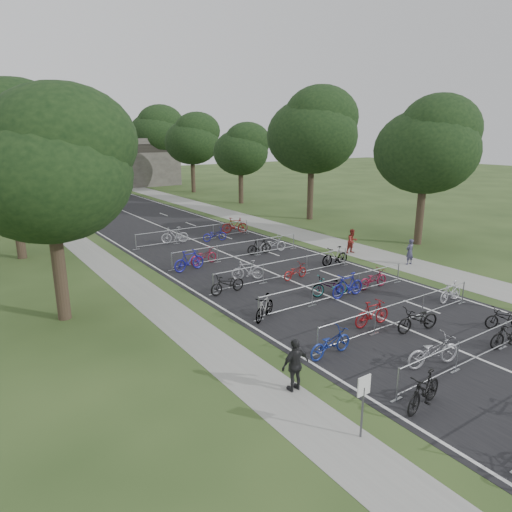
% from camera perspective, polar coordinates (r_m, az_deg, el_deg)
% --- Properties ---
extents(road, '(11.00, 140.00, 0.01)m').
position_cam_1_polar(road, '(56.72, -18.73, 6.42)').
color(road, black).
rests_on(road, ground).
extents(sidewalk_right, '(3.00, 140.00, 0.01)m').
position_cam_1_polar(sidewalk_right, '(59.35, -11.26, 7.29)').
color(sidewalk_right, gray).
rests_on(sidewalk_right, ground).
extents(sidewalk_left, '(2.00, 140.00, 0.01)m').
position_cam_1_polar(sidewalk_left, '(55.21, -26.23, 5.44)').
color(sidewalk_left, gray).
rests_on(sidewalk_left, ground).
extents(lane_markings, '(0.12, 140.00, 0.00)m').
position_cam_1_polar(lane_markings, '(56.72, -18.73, 6.42)').
color(lane_markings, silver).
rests_on(lane_markings, ground).
extents(overpass_bridge, '(31.00, 8.00, 7.05)m').
position_cam_1_polar(overpass_bridge, '(70.87, -22.41, 10.57)').
color(overpass_bridge, '#43403B').
rests_on(overpass_bridge, ground).
extents(park_sign, '(0.45, 0.06, 1.83)m').
position_cam_1_polar(park_sign, '(12.77, 13.27, -16.58)').
color(park_sign, '#4C4C51').
rests_on(park_sign, ground).
extents(tree_left_0, '(6.72, 6.72, 10.25)m').
position_cam_1_polar(tree_left_0, '(20.42, -24.30, 9.92)').
color(tree_left_0, '#33261C').
rests_on(tree_left_0, ground).
extents(tree_right_0, '(7.17, 7.17, 10.93)m').
position_cam_1_polar(tree_right_0, '(34.58, 20.74, 12.64)').
color(tree_right_0, '#33261C').
rests_on(tree_right_0, ground).
extents(tree_left_1, '(7.56, 7.56, 11.53)m').
position_cam_1_polar(tree_left_1, '(32.25, -28.53, 12.37)').
color(tree_left_1, '#33261C').
rests_on(tree_left_1, ground).
extents(tree_right_1, '(8.18, 8.18, 12.47)m').
position_cam_1_polar(tree_right_1, '(42.66, 7.22, 15.10)').
color(tree_right_1, '#33261C').
rests_on(tree_right_1, ground).
extents(tree_right_2, '(6.16, 6.16, 9.39)m').
position_cam_1_polar(tree_right_2, '(52.31, -1.79, 13.08)').
color(tree_right_2, '#33261C').
rests_on(tree_right_2, ground).
extents(tree_right_3, '(7.17, 7.17, 10.93)m').
position_cam_1_polar(tree_right_3, '(62.73, -7.91, 14.20)').
color(tree_right_3, '#33261C').
rests_on(tree_right_3, ground).
extents(tree_right_4, '(8.18, 8.18, 12.47)m').
position_cam_1_polar(tree_right_4, '(73.64, -12.28, 14.90)').
color(tree_right_4, '#33261C').
rests_on(tree_right_4, ground).
extents(tree_right_5, '(6.16, 6.16, 9.39)m').
position_cam_1_polar(tree_right_5, '(84.87, -15.39, 13.39)').
color(tree_right_5, '#33261C').
rests_on(tree_right_5, ground).
extents(tree_right_6, '(7.17, 7.17, 10.93)m').
position_cam_1_polar(tree_right_6, '(96.26, -17.88, 13.94)').
color(tree_right_6, '#33261C').
rests_on(tree_right_6, ground).
extents(barrier_row_1, '(9.70, 0.08, 1.10)m').
position_cam_1_polar(barrier_row_1, '(18.46, 26.41, -9.99)').
color(barrier_row_1, '#9C9FA3').
rests_on(barrier_row_1, ground).
extents(barrier_row_2, '(9.70, 0.08, 1.10)m').
position_cam_1_polar(barrier_row_2, '(20.23, 17.54, -6.87)').
color(barrier_row_2, '#9C9FA3').
rests_on(barrier_row_2, ground).
extents(barrier_row_3, '(9.70, 0.08, 1.10)m').
position_cam_1_polar(barrier_row_3, '(22.58, 10.00, -4.05)').
color(barrier_row_3, '#9C9FA3').
rests_on(barrier_row_3, ground).
extents(barrier_row_4, '(9.70, 0.08, 1.10)m').
position_cam_1_polar(barrier_row_4, '(25.43, 3.73, -1.64)').
color(barrier_row_4, '#9C9FA3').
rests_on(barrier_row_4, ground).
extents(barrier_row_5, '(9.70, 0.08, 1.10)m').
position_cam_1_polar(barrier_row_5, '(29.37, -2.28, 0.70)').
color(barrier_row_5, '#9C9FA3').
rests_on(barrier_row_5, ground).
extents(barrier_row_6, '(9.70, 0.08, 1.10)m').
position_cam_1_polar(barrier_row_6, '(34.47, -7.60, 2.76)').
color(barrier_row_6, '#9C9FA3').
rests_on(barrier_row_6, ground).
extents(bike_4, '(1.96, 0.85, 1.14)m').
position_cam_1_polar(bike_4, '(14.79, 20.27, -15.56)').
color(bike_4, black).
rests_on(bike_4, ground).
extents(bike_5, '(2.25, 1.21, 1.12)m').
position_cam_1_polar(bike_5, '(17.30, 21.26, -11.03)').
color(bike_5, '#9F9EA6').
rests_on(bike_5, ground).
extents(bike_6, '(1.81, 0.92, 1.05)m').
position_cam_1_polar(bike_6, '(19.87, 29.03, -8.63)').
color(bike_6, black).
rests_on(bike_6, ground).
extents(bike_7, '(1.83, 1.35, 0.92)m').
position_cam_1_polar(bike_7, '(21.70, 28.71, -6.82)').
color(bike_7, black).
rests_on(bike_7, ground).
extents(bike_8, '(2.01, 0.79, 1.04)m').
position_cam_1_polar(bike_8, '(17.05, 9.27, -10.67)').
color(bike_8, navy).
rests_on(bike_8, ground).
extents(bike_9, '(1.90, 0.67, 1.12)m').
position_cam_1_polar(bike_9, '(19.86, 14.31, -6.99)').
color(bike_9, maroon).
rests_on(bike_9, ground).
extents(bike_10, '(2.11, 1.08, 1.06)m').
position_cam_1_polar(bike_10, '(19.90, 19.60, -7.49)').
color(bike_10, black).
rests_on(bike_10, ground).
extents(bike_11, '(1.69, 0.52, 1.01)m').
position_cam_1_polar(bike_11, '(23.84, 23.16, -4.15)').
color(bike_11, '#AFAFB7').
rests_on(bike_11, ground).
extents(bike_12, '(1.81, 1.36, 1.08)m').
position_cam_1_polar(bike_12, '(19.95, 1.08, -6.45)').
color(bike_12, '#9C9FA3').
rests_on(bike_12, ground).
extents(bike_13, '(2.13, 1.20, 1.06)m').
position_cam_1_polar(bike_13, '(22.98, 9.26, -3.72)').
color(bike_13, '#9C9FA3').
rests_on(bike_13, ground).
extents(bike_14, '(2.04, 0.60, 1.22)m').
position_cam_1_polar(bike_14, '(22.96, 11.40, -3.63)').
color(bike_14, navy).
rests_on(bike_14, ground).
extents(bike_15, '(1.91, 0.72, 1.00)m').
position_cam_1_polar(bike_15, '(24.61, 14.42, -2.80)').
color(bike_15, maroon).
rests_on(bike_15, ground).
extents(bike_16, '(2.02, 0.82, 1.04)m').
position_cam_1_polar(bike_16, '(23.06, -3.58, -3.49)').
color(bike_16, black).
rests_on(bike_16, ground).
extents(bike_17, '(1.88, 1.21, 1.10)m').
position_cam_1_polar(bike_17, '(25.14, -1.03, -1.80)').
color(bike_17, '#A1A0A8').
rests_on(bike_17, ground).
extents(bike_18, '(1.74, 0.76, 0.89)m').
position_cam_1_polar(bike_18, '(25.38, 4.91, -1.94)').
color(bike_18, maroon).
rests_on(bike_18, ground).
extents(bike_19, '(1.98, 0.69, 1.17)m').
position_cam_1_polar(bike_19, '(28.24, 9.85, -0.04)').
color(bike_19, '#9C9FA3').
rests_on(bike_19, ground).
extents(bike_20, '(2.12, 0.85, 1.24)m').
position_cam_1_polar(bike_20, '(27.06, -8.37, -0.56)').
color(bike_20, '#1D1C9B').
rests_on(bike_20, ground).
extents(bike_21, '(2.03, 0.99, 1.02)m').
position_cam_1_polar(bike_21, '(28.29, -6.58, -0.03)').
color(bike_21, maroon).
rests_on(bike_21, ground).
extents(bike_22, '(1.82, 0.71, 1.07)m').
position_cam_1_polar(bike_22, '(30.43, 0.41, 1.20)').
color(bike_22, black).
rests_on(bike_22, ground).
extents(bike_23, '(2.08, 0.94, 1.06)m').
position_cam_1_polar(bike_23, '(31.04, 2.09, 1.46)').
color(bike_23, '#ADAFB5').
rests_on(bike_23, ground).
extents(bike_25, '(2.08, 1.07, 1.20)m').
position_cam_1_polar(bike_25, '(33.99, -10.13, 2.57)').
color(bike_25, '#A5A5AD').
rests_on(bike_25, ground).
extents(bike_26, '(1.94, 0.91, 0.98)m').
position_cam_1_polar(bike_26, '(34.26, -5.19, 2.66)').
color(bike_26, navy).
rests_on(bike_26, ground).
extents(bike_27, '(2.17, 1.37, 1.26)m').
position_cam_1_polar(bike_27, '(36.87, -2.68, 3.83)').
color(bike_27, maroon).
rests_on(bike_27, ground).
extents(pedestrian_a, '(0.61, 0.43, 1.61)m').
position_cam_1_polar(pedestrian_a, '(29.55, 18.66, 0.50)').
color(pedestrian_a, '#373651').
rests_on(pedestrian_a, ground).
extents(pedestrian_b, '(0.84, 0.68, 1.64)m').
position_cam_1_polar(pedestrian_b, '(31.30, 11.94, 1.81)').
color(pedestrian_b, maroon).
rests_on(pedestrian_b, ground).
extents(pedestrian_c, '(1.02, 0.43, 1.74)m').
position_cam_1_polar(pedestrian_c, '(14.71, 4.93, -13.44)').
color(pedestrian_c, black).
rests_on(pedestrian_c, ground).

